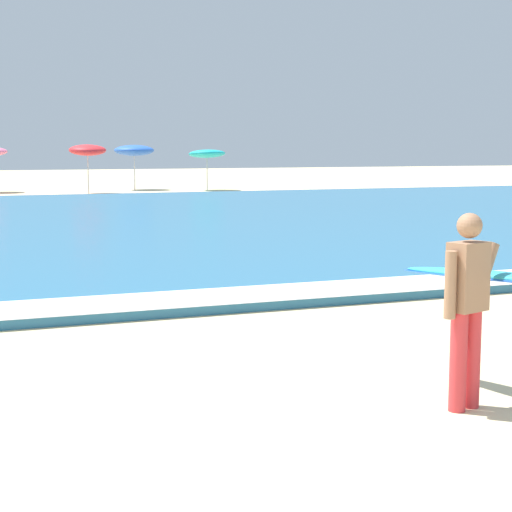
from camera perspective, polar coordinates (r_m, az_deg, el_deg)
name	(u,v)px	position (r m, az deg, el deg)	size (l,w,h in m)	color
ground_plane	(226,452)	(6.50, -2.04, -13.18)	(160.00, 160.00, 0.00)	beige
sea	(11,225)	(24.91, -16.36, 2.03)	(120.00, 28.00, 0.14)	teal
surf_foam	(94,304)	(11.70, -10.95, -3.26)	(120.00, 1.32, 0.01)	white
surfer_with_board	(484,291)	(7.64, 15.26, -2.33)	(1.24, 2.35, 1.73)	red
beach_umbrella_4	(88,150)	(42.13, -11.40, 7.08)	(1.81, 1.83, 2.45)	beige
beach_umbrella_5	(134,150)	(45.41, -8.30, 7.13)	(2.11, 2.12, 2.40)	beige
beach_umbrella_6	(207,154)	(44.55, -3.36, 6.97)	(1.94, 1.97, 2.21)	beige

